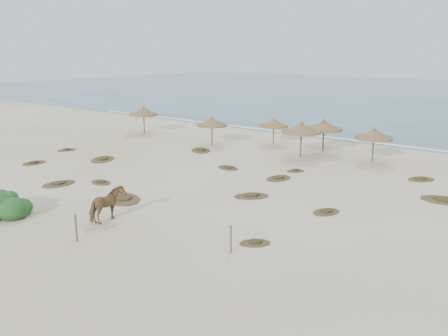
% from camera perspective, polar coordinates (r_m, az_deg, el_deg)
% --- Properties ---
extents(ground, '(160.00, 160.00, 0.00)m').
position_cam_1_polar(ground, '(27.95, -9.73, -4.21)').
color(ground, beige).
rests_on(ground, ground).
extents(foam_line, '(70.00, 0.60, 0.01)m').
position_cam_1_polar(foam_line, '(48.69, 13.69, 3.21)').
color(foam_line, silver).
rests_on(foam_line, ground).
extents(palapa_0, '(3.68, 3.68, 2.77)m').
position_cam_1_polar(palapa_0, '(51.22, -9.18, 6.35)').
color(palapa_0, brown).
rests_on(palapa_0, ground).
extents(palapa_1, '(3.06, 3.06, 2.59)m').
position_cam_1_polar(palapa_1, '(44.27, -1.39, 5.22)').
color(palapa_1, brown).
rests_on(palapa_1, ground).
extents(palapa_2, '(3.12, 3.12, 2.42)m').
position_cam_1_polar(palapa_2, '(44.87, 5.71, 5.09)').
color(palapa_2, brown).
rests_on(palapa_2, ground).
extents(palapa_3, '(3.57, 3.57, 2.92)m').
position_cam_1_polar(palapa_3, '(39.74, 8.84, 4.47)').
color(palapa_3, brown).
rests_on(palapa_3, ground).
extents(palapa_4, '(3.88, 3.88, 2.84)m').
position_cam_1_polar(palapa_4, '(41.86, 11.35, 4.73)').
color(palapa_4, brown).
rests_on(palapa_4, ground).
extents(palapa_5, '(3.62, 3.62, 2.68)m').
position_cam_1_polar(palapa_5, '(39.20, 16.76, 3.66)').
color(palapa_5, brown).
rests_on(palapa_5, ground).
extents(horse, '(1.19, 2.13, 1.70)m').
position_cam_1_polar(horse, '(25.46, -13.21, -4.14)').
color(horse, brown).
rests_on(horse, ground).
extents(fence_post_near, '(0.13, 0.13, 1.28)m').
position_cam_1_polar(fence_post_near, '(23.31, -16.55, -6.57)').
color(fence_post_near, brown).
rests_on(fence_post_near, ground).
extents(fence_post_far, '(0.10, 0.10, 1.21)m').
position_cam_1_polar(fence_post_far, '(21.21, 0.79, -8.12)').
color(fence_post_far, brown).
rests_on(fence_post_far, ground).
extents(scrub_0, '(1.44, 2.02, 0.16)m').
position_cam_1_polar(scrub_0, '(40.00, -20.91, 0.56)').
color(scrub_0, brown).
rests_on(scrub_0, ground).
extents(scrub_1, '(2.83, 3.10, 0.16)m').
position_cam_1_polar(scrub_1, '(39.72, -13.71, 0.99)').
color(scrub_1, brown).
rests_on(scrub_1, ground).
extents(scrub_2, '(1.77, 1.32, 0.16)m').
position_cam_1_polar(scrub_2, '(32.96, -13.90, -1.58)').
color(scrub_2, brown).
rests_on(scrub_2, ground).
extents(scrub_3, '(2.38, 2.47, 0.16)m').
position_cam_1_polar(scrub_3, '(29.14, 3.16, -3.18)').
color(scrub_3, brown).
rests_on(scrub_3, ground).
extents(scrub_4, '(1.53, 1.91, 0.16)m').
position_cam_1_polar(scrub_4, '(26.86, 11.60, -4.92)').
color(scrub_4, brown).
rests_on(scrub_4, ground).
extents(scrub_5, '(2.83, 1.95, 0.16)m').
position_cam_1_polar(scrub_5, '(30.91, 23.88, -3.38)').
color(scrub_5, brown).
rests_on(scrub_5, ground).
extents(scrub_6, '(2.80, 2.75, 0.16)m').
position_cam_1_polar(scrub_6, '(41.99, -2.69, 2.03)').
color(scrub_6, brown).
rests_on(scrub_6, ground).
extents(scrub_7, '(1.49, 2.15, 0.16)m').
position_cam_1_polar(scrub_7, '(33.18, 6.24, -1.16)').
color(scrub_7, brown).
rests_on(scrub_7, ground).
extents(scrub_8, '(1.36, 1.80, 0.16)m').
position_cam_1_polar(scrub_8, '(44.21, -17.54, 2.00)').
color(scrub_8, brown).
rests_on(scrub_8, ground).
extents(scrub_9, '(3.33, 2.85, 0.16)m').
position_cam_1_polar(scrub_9, '(29.12, -11.46, -3.45)').
color(scrub_9, brown).
rests_on(scrub_9, ground).
extents(scrub_10, '(2.09, 2.28, 0.16)m').
position_cam_1_polar(scrub_10, '(35.21, 21.58, -1.19)').
color(scrub_10, brown).
rests_on(scrub_10, ground).
extents(scrub_11, '(1.53, 2.29, 0.16)m').
position_cam_1_polar(scrub_11, '(33.33, -18.38, -1.72)').
color(scrub_11, brown).
rests_on(scrub_11, ground).
extents(scrub_12, '(1.63, 1.64, 0.16)m').
position_cam_1_polar(scrub_12, '(22.34, 3.56, -8.51)').
color(scrub_12, brown).
rests_on(scrub_12, ground).
extents(scrub_13, '(2.10, 1.67, 0.16)m').
position_cam_1_polar(scrub_13, '(35.86, 0.46, 0.04)').
color(scrub_13, brown).
rests_on(scrub_13, ground).
extents(scrub_14, '(1.43, 1.55, 0.16)m').
position_cam_1_polar(scrub_14, '(35.33, 8.17, -0.31)').
color(scrub_14, brown).
rests_on(scrub_14, ground).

